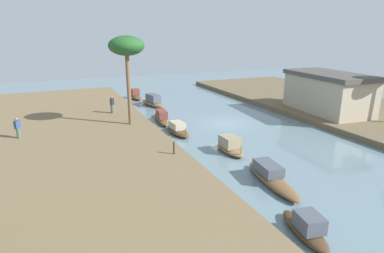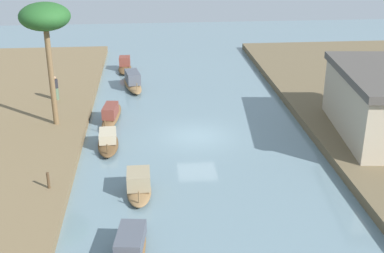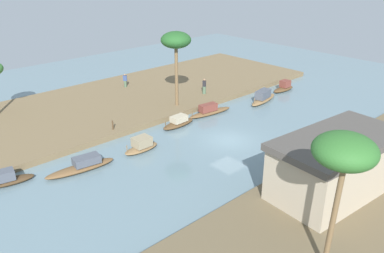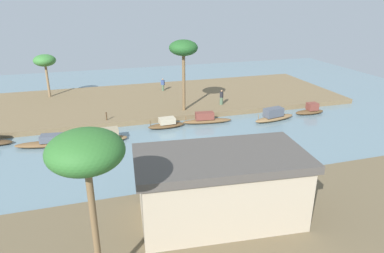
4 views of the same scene
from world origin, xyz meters
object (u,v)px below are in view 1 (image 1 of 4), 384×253
sampan_foreground (178,129)px  sampan_midstream (230,146)px  sampan_downstream_large (161,117)px  sampan_near_left_bank (306,227)px  sampan_open_hull (153,101)px  person_by_mooring (18,128)px  person_on_near_bank (112,106)px  sampan_with_red_awning (136,95)px  sampan_upstream_small (271,177)px  riverside_building (328,92)px  palm_tree_left_near (126,48)px  mooring_post (174,148)px

sampan_foreground → sampan_midstream: bearing=15.5°
sampan_downstream_large → sampan_midstream: size_ratio=1.62×
sampan_near_left_bank → sampan_open_hull: size_ratio=0.67×
person_by_mooring → sampan_foreground: bearing=-57.4°
sampan_open_hull → person_on_near_bank: person_on_near_bank is taller
sampan_with_red_awning → sampan_open_hull: bearing=10.1°
sampan_foreground → sampan_open_hull: (-11.38, 1.25, 0.14)m
sampan_upstream_small → riverside_building: size_ratio=0.56×
sampan_near_left_bank → sampan_downstream_large: bearing=-170.1°
palm_tree_left_near → mooring_post: bearing=6.5°
sampan_foreground → sampan_near_left_bank: bearing=-3.4°
sampan_midstream → riverside_building: 15.42m
sampan_downstream_large → sampan_open_hull: size_ratio=1.03×
sampan_upstream_small → mooring_post: 6.67m
sampan_downstream_large → person_on_near_bank: person_on_near_bank is taller
sampan_open_hull → sampan_near_left_bank: bearing=-13.8°
sampan_with_red_awning → riverside_building: bearing=44.1°
mooring_post → riverside_building: size_ratio=0.09×
sampan_with_red_awning → palm_tree_left_near: palm_tree_left_near is taller
person_on_near_bank → riverside_building: (8.08, 20.43, 1.30)m
sampan_near_left_bank → riverside_building: (-15.20, 16.48, 2.13)m
sampan_foreground → sampan_upstream_small: bearing=5.3°
sampan_midstream → sampan_open_hull: bearing=-178.8°
sampan_near_left_bank → sampan_foreground: 15.78m
sampan_midstream → sampan_with_red_awning: bearing=-177.2°
palm_tree_left_near → riverside_building: (3.36, 19.71, -4.65)m
sampan_with_red_awning → sampan_foreground: (16.39, -0.46, -0.05)m
sampan_near_left_bank → person_by_mooring: bearing=-135.9°
sampan_downstream_large → sampan_near_left_bank: bearing=6.4°
sampan_upstream_small → palm_tree_left_near: (-13.76, -4.98, 6.80)m
sampan_open_hull → sampan_downstream_large: bearing=-21.0°
mooring_post → palm_tree_left_near: 10.55m
sampan_open_hull → sampan_upstream_small: bearing=-9.9°
palm_tree_left_near → sampan_open_hull: bearing=151.5°
sampan_upstream_small → sampan_midstream: size_ratio=1.70×
sampan_upstream_small → sampan_downstream_large: sampan_downstream_large is taller
sampan_midstream → palm_tree_left_near: 12.05m
sampan_downstream_large → sampan_with_red_awning: bearing=-175.6°
sampan_downstream_large → sampan_foreground: 4.25m
mooring_post → sampan_midstream: bearing=89.8°
sampan_near_left_bank → sampan_open_hull: (-27.16, 1.46, 0.11)m
sampan_downstream_large → sampan_midstream: bearing=17.8°
sampan_downstream_large → palm_tree_left_near: 7.71m
person_by_mooring → palm_tree_left_near: 10.64m
mooring_post → palm_tree_left_near: size_ratio=0.11×
sampan_downstream_large → riverside_building: size_ratio=0.54×
palm_tree_left_near → sampan_foreground: bearing=51.1°
person_by_mooring → mooring_post: bearing=-85.9°
sampan_with_red_awning → palm_tree_left_near: 15.69m
sampan_with_red_awning → mooring_post: 22.28m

